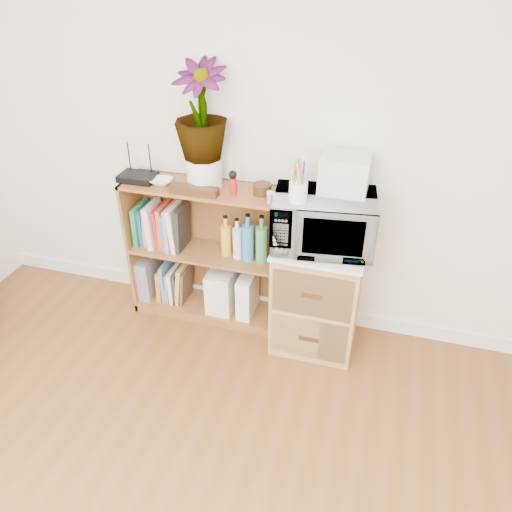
% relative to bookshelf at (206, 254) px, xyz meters
% --- Properties ---
extents(skirting_board, '(4.00, 0.02, 0.10)m').
position_rel_bookshelf_xyz_m(skirting_board, '(0.35, 0.14, -0.42)').
color(skirting_board, white).
rests_on(skirting_board, ground).
extents(bookshelf, '(1.00, 0.30, 0.95)m').
position_rel_bookshelf_xyz_m(bookshelf, '(0.00, 0.00, 0.00)').
color(bookshelf, brown).
rests_on(bookshelf, ground).
extents(wicker_unit, '(0.50, 0.45, 0.70)m').
position_rel_bookshelf_xyz_m(wicker_unit, '(0.75, -0.08, -0.12)').
color(wicker_unit, '#9E7542').
rests_on(wicker_unit, ground).
extents(microwave, '(0.61, 0.45, 0.31)m').
position_rel_bookshelf_xyz_m(microwave, '(0.75, -0.08, 0.40)').
color(microwave, white).
rests_on(microwave, wicker_unit).
extents(pen_cup, '(0.10, 0.10, 0.11)m').
position_rel_bookshelf_xyz_m(pen_cup, '(0.62, -0.18, 0.61)').
color(pen_cup, white).
rests_on(pen_cup, microwave).
extents(small_appliance, '(0.26, 0.22, 0.21)m').
position_rel_bookshelf_xyz_m(small_appliance, '(0.83, 0.01, 0.66)').
color(small_appliance, silver).
rests_on(small_appliance, microwave).
extents(router, '(0.22, 0.15, 0.04)m').
position_rel_bookshelf_xyz_m(router, '(-0.41, -0.02, 0.50)').
color(router, black).
rests_on(router, bookshelf).
extents(white_bowl, '(0.13, 0.13, 0.03)m').
position_rel_bookshelf_xyz_m(white_bowl, '(-0.25, -0.03, 0.49)').
color(white_bowl, white).
rests_on(white_bowl, bookshelf).
extents(plant_pot, '(0.21, 0.21, 0.18)m').
position_rel_bookshelf_xyz_m(plant_pot, '(0.01, 0.02, 0.56)').
color(plant_pot, white).
rests_on(plant_pot, bookshelf).
extents(potted_plant, '(0.31, 0.31, 0.55)m').
position_rel_bookshelf_xyz_m(potted_plant, '(0.01, 0.02, 0.92)').
color(potted_plant, '#32722D').
rests_on(potted_plant, plant_pot).
extents(trinket_box, '(0.29, 0.07, 0.05)m').
position_rel_bookshelf_xyz_m(trinket_box, '(-0.01, -0.10, 0.50)').
color(trinket_box, '#391B0F').
rests_on(trinket_box, bookshelf).
extents(kokeshi_doll, '(0.04, 0.04, 0.10)m').
position_rel_bookshelf_xyz_m(kokeshi_doll, '(0.21, -0.04, 0.52)').
color(kokeshi_doll, '#AE1B15').
rests_on(kokeshi_doll, bookshelf).
extents(wooden_bowl, '(0.11, 0.11, 0.06)m').
position_rel_bookshelf_xyz_m(wooden_bowl, '(0.37, 0.01, 0.51)').
color(wooden_bowl, '#351A0E').
rests_on(wooden_bowl, bookshelf).
extents(paint_jars, '(0.11, 0.04, 0.06)m').
position_rel_bookshelf_xyz_m(paint_jars, '(0.47, -0.09, 0.50)').
color(paint_jars, pink).
rests_on(paint_jars, bookshelf).
extents(file_box, '(0.09, 0.24, 0.29)m').
position_rel_bookshelf_xyz_m(file_box, '(-0.44, 0.00, -0.26)').
color(file_box, slate).
rests_on(file_box, bookshelf).
extents(magazine_holder_left, '(0.09, 0.23, 0.29)m').
position_rel_bookshelf_xyz_m(magazine_holder_left, '(0.06, -0.01, -0.26)').
color(magazine_holder_left, white).
rests_on(magazine_holder_left, bookshelf).
extents(magazine_holder_mid, '(0.10, 0.24, 0.30)m').
position_rel_bookshelf_xyz_m(magazine_holder_mid, '(0.14, -0.01, -0.25)').
color(magazine_holder_mid, silver).
rests_on(magazine_holder_mid, bookshelf).
extents(magazine_holder_right, '(0.09, 0.24, 0.30)m').
position_rel_bookshelf_xyz_m(magazine_holder_right, '(0.28, -0.01, -0.26)').
color(magazine_holder_right, white).
rests_on(magazine_holder_right, bookshelf).
extents(cookbooks, '(0.33, 0.20, 0.30)m').
position_rel_bookshelf_xyz_m(cookbooks, '(-0.30, 0.00, 0.17)').
color(cookbooks, '#20793B').
rests_on(cookbooks, bookshelf).
extents(liquor_bottles, '(0.47, 0.07, 0.32)m').
position_rel_bookshelf_xyz_m(liquor_bottles, '(0.35, 0.00, 0.17)').
color(liquor_bottles, gold).
rests_on(liquor_bottles, bookshelf).
extents(lower_books, '(0.22, 0.19, 0.28)m').
position_rel_bookshelf_xyz_m(lower_books, '(-0.25, 0.00, -0.28)').
color(lower_books, '#B97820').
rests_on(lower_books, bookshelf).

